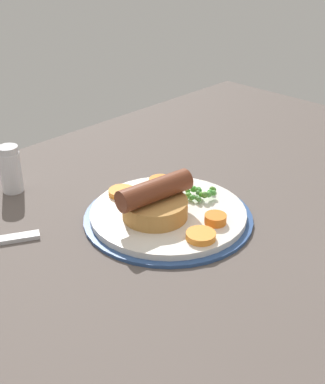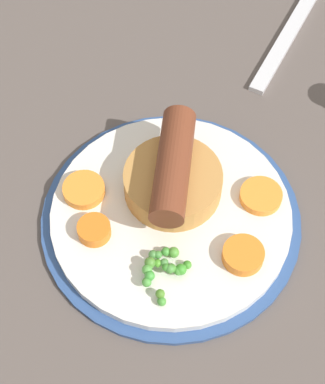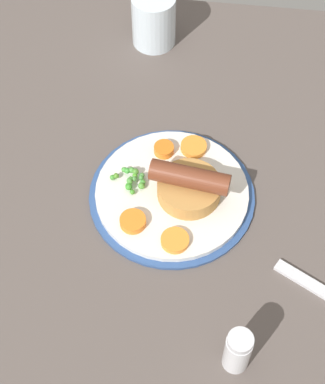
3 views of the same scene
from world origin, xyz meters
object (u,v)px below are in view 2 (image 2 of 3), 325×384
Objects in this scene: fork at (287,37)px; carrot_slice_0 at (243,255)px; sausage_pudding at (173,177)px; pea_pile at (163,268)px; dinner_plate at (171,217)px; carrot_slice_4 at (261,196)px; carrot_slice_3 at (84,190)px; carrot_slice_1 at (94,230)px.

carrot_slice_0 is at bearing 13.44° from fork.
pea_pile is (8.41, -1.04, -1.36)cm from sausage_pudding.
fork is at bearing 164.86° from carrot_slice_0.
dinner_plate is 4.53× the size of pea_pile.
sausage_pudding reaches higher than carrot_slice_4.
carrot_slice_0 reaches higher than dinner_plate.
sausage_pudding is 2.93× the size of carrot_slice_4.
dinner_plate is 1.33× the size of fork.
sausage_pudding is 2.16× the size of pea_pile.
carrot_slice_0 is (4.72, 6.09, 1.41)cm from dinner_plate.
carrot_slice_3 is (-2.32, -7.99, 1.28)cm from dinner_plate.
pea_pile is at bearing 56.68° from carrot_slice_1.
sausage_pudding is 0.63× the size of fork.
carrot_slice_1 is at bearing -10.55° from fork.
sausage_pudding is 3.14× the size of carrot_slice_0.
carrot_slice_1 is at bearing -73.65° from dinner_plate.
carrot_slice_1 is at bearing -77.42° from carrot_slice_4.
sausage_pudding reaches higher than fork.
carrot_slice_1 reaches higher than carrot_slice_4.
dinner_plate is 6.14× the size of carrot_slice_4.
carrot_slice_1 is (2.01, -6.87, 1.46)cm from dinner_plate.
carrot_slice_4 is at bearing 128.95° from pea_pile.
sausage_pudding is at bearing 90.71° from carrot_slice_3.
dinner_plate is 6.58× the size of carrot_slice_0.
fork is at bearing -25.06° from sausage_pudding.
carrot_slice_1 is at bearing -123.32° from pea_pile.
carrot_slice_4 is (1.06, 8.05, -1.81)cm from sausage_pudding.
carrot_slice_0 is 13.24cm from carrot_slice_1.
sausage_pudding reaches higher than carrot_slice_1.
carrot_slice_4 is at bearing 99.35° from dinner_plate.
dinner_plate is 3.91cm from sausage_pudding.
pea_pile is at bearing -51.05° from carrot_slice_4.
carrot_slice_1 is 0.76× the size of carrot_slice_4.
carrot_slice_3 is (0.10, -8.20, -1.78)cm from sausage_pudding.
sausage_pudding reaches higher than dinner_plate.
carrot_slice_4 is at bearing -89.70° from sausage_pudding.
carrot_slice_1 reaches higher than carrot_slice_3.
dinner_plate is at bearing -1.89° from fork.
dinner_plate is 6.14× the size of carrot_slice_3.
dinner_plate is 6.28cm from pea_pile.
carrot_slice_0 is 1.22× the size of carrot_slice_1.
carrot_slice_1 is 4.48cm from carrot_slice_3.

